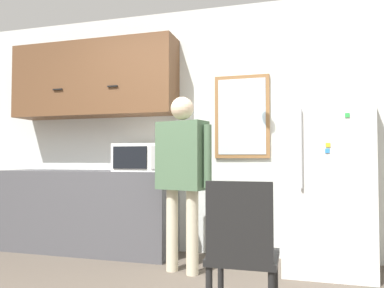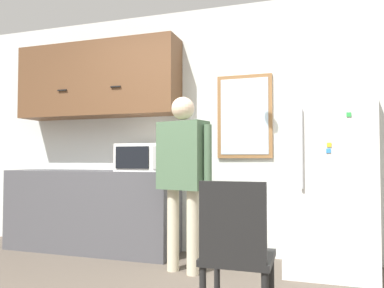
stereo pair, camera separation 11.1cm
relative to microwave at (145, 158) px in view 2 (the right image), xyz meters
The scene contains 8 objects.
back_wall 0.72m from the microwave, 33.13° to the left, with size 6.00×0.06×2.70m.
counter 0.90m from the microwave, behind, with size 1.96×0.55×0.89m.
upper_cabinets 1.13m from the microwave, 167.76° to the left, with size 1.96×0.38×0.85m.
microwave is the anchor object (origin of this frame).
person 0.70m from the microwave, 35.20° to the right, with size 0.58×0.33×1.59m.
refrigerator 1.83m from the microwave, ahead, with size 0.77×0.69×1.92m.
chair 1.99m from the microwave, 48.67° to the right, with size 0.42×0.42×0.90m.
window 1.15m from the microwave, 17.18° to the left, with size 0.58×0.05×0.89m.
Camera 2 is at (1.15, -2.01, 1.03)m, focal length 35.00 mm.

